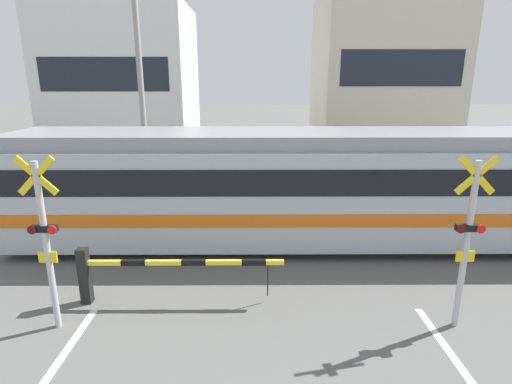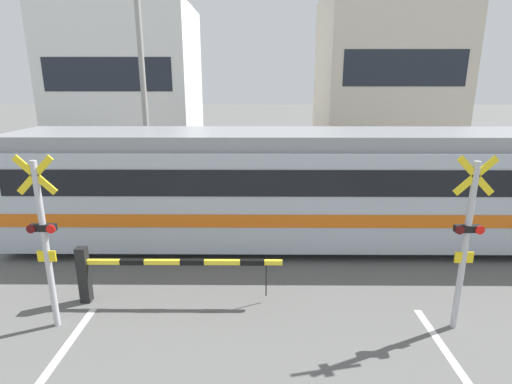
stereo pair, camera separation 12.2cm
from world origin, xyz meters
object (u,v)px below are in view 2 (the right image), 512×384
Objects in this scene: commuter_train at (415,185)px; crossing_barrier_near at (135,268)px; pedestrian at (232,161)px; crossing_signal_left at (44,236)px; crossing_barrier_far at (326,189)px; crossing_signal_right at (466,237)px.

crossing_barrier_near is (-6.66, -3.18, -0.92)m from commuter_train.
pedestrian is at bearing 129.32° from commuter_train.
commuter_train is 6.77× the size of crossing_signal_left.
commuter_train reaches higher than pedestrian.
crossing_signal_left reaches higher than crossing_barrier_near.
crossing_barrier_far is 7.12m from crossing_signal_right.
crossing_signal_left is at bearing 180.00° from crossing_signal_right.
crossing_signal_left is 10.90m from pedestrian.
crossing_signal_right is 11.61m from pedestrian.
crossing_barrier_near is 6.17m from crossing_signal_right.
crossing_barrier_near is at bearing -154.52° from commuter_train.
crossing_signal_left is (-7.91, -4.01, 0.10)m from commuter_train.
crossing_barrier_far is at bearing 100.16° from crossing_signal_right.
crossing_signal_left is at bearing -153.09° from commuter_train.
pedestrian is (-3.50, 3.64, 0.30)m from crossing_barrier_far.
pedestrian is (-5.37, 6.56, -0.63)m from commuter_train.
commuter_train is 8.87m from crossing_signal_left.
commuter_train is 7.44m from crossing_barrier_near.
crossing_barrier_near is 1.28× the size of crossing_signal_left.
crossing_signal_left is 1.79× the size of pedestrian.
crossing_barrier_near is 1.00× the size of crossing_barrier_far.
commuter_train is 12.13× the size of pedestrian.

